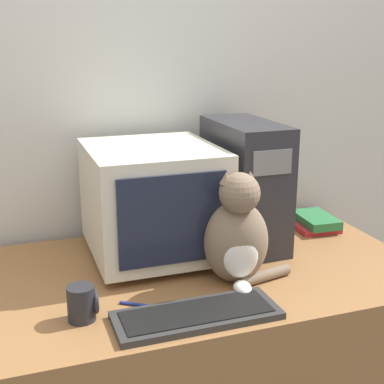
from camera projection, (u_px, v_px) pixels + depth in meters
wall_back at (140, 98)px, 1.97m from camera, size 7.00×0.05×2.50m
desk at (181, 374)px, 1.79m from camera, size 1.53×0.81×0.76m
crt_monitor at (153, 200)px, 1.76m from camera, size 0.41×0.46×0.37m
computer_tower at (244, 183)px, 1.87m from camera, size 0.19×0.40×0.43m
keyboard at (197, 315)px, 1.40m from camera, size 0.44×0.16×0.02m
cat at (238, 236)px, 1.57m from camera, size 0.28×0.22×0.35m
book_stack at (315, 222)px, 2.05m from camera, size 0.17×0.20×0.05m
pen at (147, 306)px, 1.46m from camera, size 0.14×0.10×0.01m
mug at (83, 303)px, 1.38m from camera, size 0.08×0.07×0.09m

